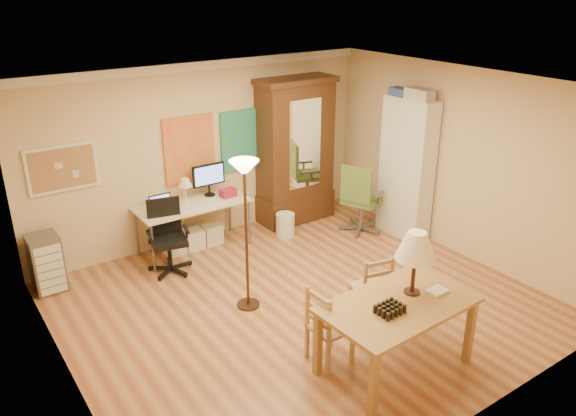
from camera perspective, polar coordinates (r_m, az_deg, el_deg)
floor at (r=7.15m, az=1.34°, el=-9.66°), size 5.50×5.50×0.00m
crown_molding at (r=8.25m, az=-8.89°, el=14.11°), size 5.50×0.08×0.12m
corkboard at (r=7.86m, az=-21.93°, el=3.76°), size 0.90×0.04×0.62m
art_panel_left at (r=8.41m, az=-9.97°, el=5.88°), size 0.80×0.04×1.00m
art_panel_right at (r=8.81m, az=-4.65°, el=6.90°), size 0.75×0.04×0.95m
dining_table at (r=5.80m, az=11.76°, el=-7.80°), size 1.60×1.00×1.47m
ladder_chair_back at (r=6.73m, az=8.46°, el=-8.19°), size 0.47×0.46×0.86m
ladder_chair_left at (r=5.99m, az=4.08°, el=-12.09°), size 0.40×0.42×0.88m
torchiere_lamp at (r=6.45m, az=-4.40°, el=1.65°), size 0.34×0.34×1.90m
computer_desk at (r=8.43m, az=-9.48°, el=-1.27°), size 1.64×0.72×1.24m
office_chair_black at (r=7.95m, az=-11.98°, el=-4.45°), size 0.62×0.62×1.02m
office_chair_green at (r=9.01m, az=7.33°, el=-0.58°), size 0.70×0.70×1.14m
drawer_cart at (r=7.92m, az=-23.33°, el=-5.15°), size 0.38×0.45×0.76m
armoire at (r=9.17m, az=0.70°, el=4.88°), size 1.29×0.61×2.37m
bookshelf at (r=8.78m, az=11.94°, el=3.90°), size 0.33×0.87×2.17m
wastebin at (r=8.83m, az=-0.28°, el=-1.71°), size 0.30×0.30×0.37m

